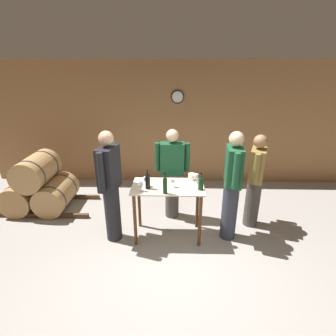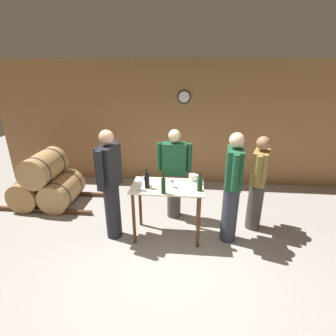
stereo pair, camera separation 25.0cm
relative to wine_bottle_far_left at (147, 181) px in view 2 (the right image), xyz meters
name	(u,v)px [view 2 (the right image)]	position (x,y,z in m)	size (l,w,h in m)	color
ground_plane	(169,263)	(0.37, -0.55, -1.00)	(14.00, 14.00, 0.00)	#9E9993
back_wall	(181,124)	(0.37, 2.28, 0.35)	(8.40, 0.08, 2.70)	#996B42
barrel_rack	(47,183)	(-2.15, 0.92, -0.56)	(1.99, 0.89, 1.07)	#4C331E
tasting_table	(167,197)	(0.29, 0.10, -0.30)	(1.09, 0.61, 0.89)	beige
wine_bottle_far_left	(147,181)	(0.00, 0.00, 0.00)	(0.07, 0.07, 0.29)	black
wine_bottle_left	(163,185)	(0.26, -0.15, 0.01)	(0.06, 0.06, 0.31)	black
wine_bottle_center	(200,184)	(0.77, -0.02, -0.02)	(0.08, 0.08, 0.26)	black
wine_glass_near_left	(140,183)	(-0.09, -0.08, 0.00)	(0.06, 0.06, 0.16)	silver
wine_glass_near_center	(145,178)	(-0.04, 0.08, 0.00)	(0.07, 0.07, 0.15)	silver
wine_glass_near_right	(172,181)	(0.37, 0.06, -0.02)	(0.06, 0.06, 0.14)	silver
wine_glass_far_side	(196,177)	(0.72, 0.21, -0.01)	(0.06, 0.06, 0.15)	silver
ice_bucket	(192,177)	(0.66, 0.33, -0.06)	(0.12, 0.12, 0.10)	white
person_host	(232,187)	(1.25, 0.09, -0.08)	(0.25, 0.59, 1.73)	#333847
person_visitor_with_scarf	(258,182)	(1.71, 0.46, -0.16)	(0.34, 0.56, 1.59)	#4C4742
person_visitor_bearded	(110,184)	(-0.56, 0.01, -0.07)	(0.29, 0.58, 1.75)	#232328
person_visitor_near_door	(174,173)	(0.35, 0.70, -0.15)	(0.59, 0.24, 1.61)	#4C4742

